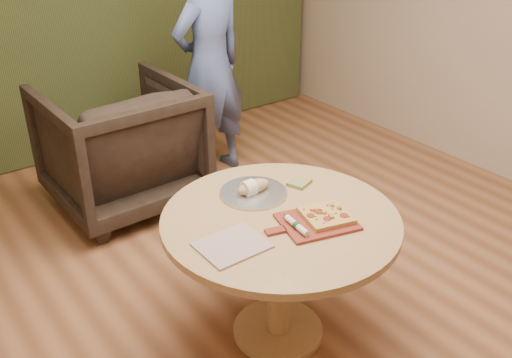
{
  "coord_description": "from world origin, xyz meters",
  "views": [
    {
      "loc": [
        -1.71,
        -1.9,
        2.23
      ],
      "look_at": [
        -0.12,
        0.25,
        0.81
      ],
      "focal_mm": 40.0,
      "sensor_mm": 36.0,
      "label": 1
    }
  ],
  "objects_px": {
    "bread_roll": "(252,187)",
    "pedestal_table": "(280,240)",
    "cutlery_roll": "(297,225)",
    "serving_tray": "(253,193)",
    "pizza_paddle": "(315,222)",
    "armchair": "(120,140)",
    "flatbread_pizza": "(326,215)",
    "person_standing": "(210,65)"
  },
  "relations": [
    {
      "from": "bread_roll",
      "to": "pedestal_table",
      "type": "bearing_deg",
      "value": -93.8
    },
    {
      "from": "pedestal_table",
      "to": "cutlery_roll",
      "type": "xyz_separation_m",
      "value": [
        -0.02,
        -0.15,
        0.17
      ]
    },
    {
      "from": "serving_tray",
      "to": "pedestal_table",
      "type": "bearing_deg",
      "value": -95.71
    },
    {
      "from": "pizza_paddle",
      "to": "serving_tray",
      "type": "relative_size",
      "value": 1.33
    },
    {
      "from": "pizza_paddle",
      "to": "bread_roll",
      "type": "xyz_separation_m",
      "value": [
        -0.08,
        0.41,
        0.04
      ]
    },
    {
      "from": "pedestal_table",
      "to": "pizza_paddle",
      "type": "height_order",
      "value": "pizza_paddle"
    },
    {
      "from": "cutlery_roll",
      "to": "serving_tray",
      "type": "bearing_deg",
      "value": 89.75
    },
    {
      "from": "pizza_paddle",
      "to": "cutlery_roll",
      "type": "xyz_separation_m",
      "value": [
        -0.11,
        0.0,
        0.02
      ]
    },
    {
      "from": "pizza_paddle",
      "to": "armchair",
      "type": "xyz_separation_m",
      "value": [
        -0.14,
        1.99,
        -0.23
      ]
    },
    {
      "from": "cutlery_roll",
      "to": "bread_roll",
      "type": "height_order",
      "value": "bread_roll"
    },
    {
      "from": "pizza_paddle",
      "to": "flatbread_pizza",
      "type": "height_order",
      "value": "flatbread_pizza"
    },
    {
      "from": "serving_tray",
      "to": "bread_roll",
      "type": "height_order",
      "value": "bread_roll"
    },
    {
      "from": "flatbread_pizza",
      "to": "cutlery_roll",
      "type": "xyz_separation_m",
      "value": [
        -0.18,
        0.01,
        0.0
      ]
    },
    {
      "from": "pedestal_table",
      "to": "flatbread_pizza",
      "type": "height_order",
      "value": "flatbread_pizza"
    },
    {
      "from": "serving_tray",
      "to": "person_standing",
      "type": "distance_m",
      "value": 1.8
    },
    {
      "from": "serving_tray",
      "to": "person_standing",
      "type": "relative_size",
      "value": 0.19
    },
    {
      "from": "pedestal_table",
      "to": "pizza_paddle",
      "type": "distance_m",
      "value": 0.23
    },
    {
      "from": "cutlery_roll",
      "to": "armchair",
      "type": "relative_size",
      "value": 0.19
    },
    {
      "from": "pizza_paddle",
      "to": "bread_roll",
      "type": "relative_size",
      "value": 2.45
    },
    {
      "from": "pedestal_table",
      "to": "flatbread_pizza",
      "type": "relative_size",
      "value": 4.43
    },
    {
      "from": "flatbread_pizza",
      "to": "serving_tray",
      "type": "relative_size",
      "value": 0.76
    },
    {
      "from": "armchair",
      "to": "pedestal_table",
      "type": "bearing_deg",
      "value": 90.68
    },
    {
      "from": "pedestal_table",
      "to": "flatbread_pizza",
      "type": "xyz_separation_m",
      "value": [
        0.16,
        -0.16,
        0.17
      ]
    },
    {
      "from": "cutlery_roll",
      "to": "pizza_paddle",
      "type": "bearing_deg",
      "value": 3.86
    },
    {
      "from": "pizza_paddle",
      "to": "cutlery_roll",
      "type": "bearing_deg",
      "value": -167.54
    },
    {
      "from": "flatbread_pizza",
      "to": "pedestal_table",
      "type": "bearing_deg",
      "value": 135.77
    },
    {
      "from": "serving_tray",
      "to": "pizza_paddle",
      "type": "bearing_deg",
      "value": -80.68
    },
    {
      "from": "cutlery_roll",
      "to": "serving_tray",
      "type": "relative_size",
      "value": 0.56
    },
    {
      "from": "serving_tray",
      "to": "armchair",
      "type": "relative_size",
      "value": 0.34
    },
    {
      "from": "pizza_paddle",
      "to": "flatbread_pizza",
      "type": "xyz_separation_m",
      "value": [
        0.07,
        -0.01,
        0.02
      ]
    },
    {
      "from": "pizza_paddle",
      "to": "armchair",
      "type": "bearing_deg",
      "value": 108.93
    },
    {
      "from": "pizza_paddle",
      "to": "armchair",
      "type": "distance_m",
      "value": 2.0
    },
    {
      "from": "cutlery_roll",
      "to": "armchair",
      "type": "xyz_separation_m",
      "value": [
        -0.03,
        1.98,
        -0.26
      ]
    },
    {
      "from": "pizza_paddle",
      "to": "pedestal_table",
      "type": "bearing_deg",
      "value": 137.02
    },
    {
      "from": "serving_tray",
      "to": "bread_roll",
      "type": "bearing_deg",
      "value": 180.0
    },
    {
      "from": "armchair",
      "to": "serving_tray",
      "type": "bearing_deg",
      "value": 91.89
    },
    {
      "from": "person_standing",
      "to": "pizza_paddle",
      "type": "bearing_deg",
      "value": 63.9
    },
    {
      "from": "person_standing",
      "to": "armchair",
      "type": "bearing_deg",
      "value": -3.76
    },
    {
      "from": "pedestal_table",
      "to": "person_standing",
      "type": "height_order",
      "value": "person_standing"
    },
    {
      "from": "pedestal_table",
      "to": "person_standing",
      "type": "distance_m",
      "value": 2.07
    },
    {
      "from": "bread_roll",
      "to": "serving_tray",
      "type": "bearing_deg",
      "value": -0.0
    },
    {
      "from": "cutlery_roll",
      "to": "serving_tray",
      "type": "height_order",
      "value": "cutlery_roll"
    }
  ]
}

